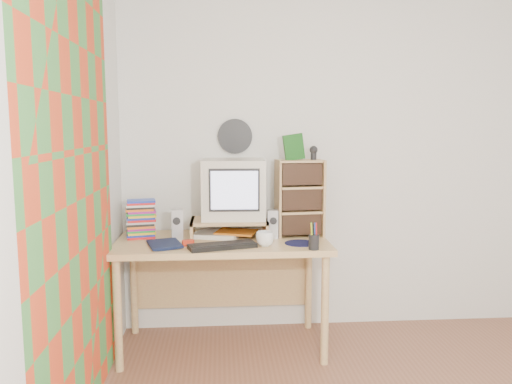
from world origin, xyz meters
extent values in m
plane|color=silver|center=(0.00, 1.75, 1.25)|extent=(3.50, 0.00, 3.50)
plane|color=silver|center=(-1.75, 0.00, 1.25)|extent=(0.00, 3.50, 3.50)
plane|color=red|center=(-1.71, 0.48, 1.15)|extent=(0.00, 2.20, 2.20)
cylinder|color=black|center=(-0.93, 1.73, 1.43)|extent=(0.25, 0.02, 0.25)
cube|color=#DAC275|center=(-1.03, 1.38, 0.73)|extent=(1.40, 0.70, 0.04)
cube|color=#DAC275|center=(-1.03, 1.71, 0.38)|extent=(1.33, 0.02, 0.41)
cylinder|color=#DAC275|center=(-1.67, 1.09, 0.35)|extent=(0.05, 0.05, 0.71)
cylinder|color=#DAC275|center=(-0.39, 1.09, 0.35)|extent=(0.05, 0.05, 0.71)
cylinder|color=#DAC275|center=(-1.67, 1.67, 0.35)|extent=(0.05, 0.05, 0.71)
cylinder|color=#DAC275|center=(-0.39, 1.67, 0.35)|extent=(0.05, 0.05, 0.71)
cube|color=tan|center=(-1.23, 1.48, 0.81)|extent=(0.02, 0.30, 0.12)
cube|color=tan|center=(-0.73, 1.48, 0.81)|extent=(0.02, 0.30, 0.12)
cube|color=tan|center=(-0.98, 1.48, 0.86)|extent=(0.52, 0.30, 0.02)
cube|color=beige|center=(-0.95, 1.53, 1.07)|extent=(0.44, 0.44, 0.41)
cube|color=#A2A2A6|center=(-1.33, 1.42, 0.85)|extent=(0.08, 0.08, 0.20)
cube|color=#A2A2A6|center=(-0.69, 1.42, 0.85)|extent=(0.08, 0.08, 0.19)
cube|color=black|center=(-1.03, 1.15, 0.76)|extent=(0.44, 0.25, 0.03)
cube|color=tan|center=(-0.50, 1.48, 1.01)|extent=(0.33, 0.20, 0.53)
imported|color=white|center=(-0.76, 1.19, 0.80)|extent=(0.14, 0.14, 0.09)
imported|color=#0D1532|center=(-1.49, 1.21, 0.77)|extent=(0.28, 0.24, 0.05)
cylinder|color=black|center=(-0.53, 1.24, 0.75)|extent=(0.24, 0.24, 0.00)
cube|color=red|center=(-1.25, 1.23, 0.77)|extent=(0.08, 0.06, 0.04)
cube|color=#175117|center=(-0.54, 1.46, 1.36)|extent=(0.14, 0.05, 0.17)
camera|label=1|loc=(-1.04, -1.88, 1.49)|focal=35.00mm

